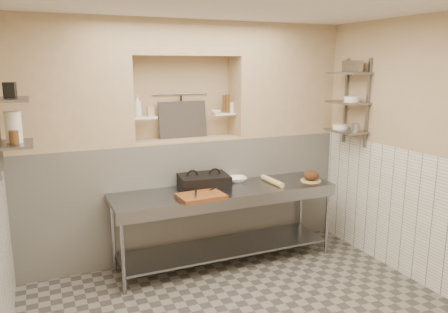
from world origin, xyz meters
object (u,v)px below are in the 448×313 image
prep_table (225,211)px  bread_loaf (311,175)px  panini_press (204,181)px  bowl_alcove (216,112)px  bottle_soap (137,106)px  rolling_pin (272,181)px  jug_left (14,127)px  cutting_board (201,196)px  mixing_bowl (237,179)px

prep_table → bread_loaf: size_ratio=12.97×
panini_press → bowl_alcove: size_ratio=4.94×
bottle_soap → prep_table: bearing=-33.1°
prep_table → rolling_pin: rolling_pin is taller
panini_press → rolling_pin: (0.82, -0.16, -0.04)m
prep_table → bread_loaf: (1.11, -0.09, 0.33)m
bottle_soap → jug_left: bearing=-152.2°
bottle_soap → bread_loaf: bearing=-18.2°
prep_table → bread_loaf: bearing=-4.6°
cutting_board → jug_left: bearing=176.7°
prep_table → mixing_bowl: bearing=43.2°
panini_press → cutting_board: bearing=-108.8°
rolling_pin → prep_table: bearing=179.6°
bread_loaf → bowl_alcove: bowl_alcove is taller
rolling_pin → bread_loaf: (0.50, -0.08, 0.04)m
panini_press → jug_left: jug_left is taller
mixing_bowl → panini_press: bearing=-168.9°
rolling_pin → jug_left: jug_left is taller
cutting_board → jug_left: 1.93m
mixing_bowl → rolling_pin: size_ratio=0.54×
prep_table → rolling_pin: 0.68m
cutting_board → bottle_soap: size_ratio=1.95×
rolling_pin → bowl_alcove: bowl_alcove is taller
panini_press → bread_loaf: bearing=-4.6°
jug_left → bowl_alcove: bearing=16.4°
bottle_soap → bowl_alcove: 0.97m
bread_loaf → rolling_pin: bearing=170.3°
cutting_board → jug_left: (-1.74, 0.10, 0.83)m
rolling_pin → panini_press: bearing=168.7°
panini_press → mixing_bowl: bearing=17.2°
mixing_bowl → bottle_soap: size_ratio=0.93×
cutting_board → rolling_pin: bearing=11.9°
panini_press → bottle_soap: 1.15m
rolling_pin → bowl_alcove: (-0.50, 0.55, 0.80)m
bottle_soap → jug_left: 1.43m
panini_press → cutting_board: (-0.17, -0.37, -0.05)m
bowl_alcove → jug_left: size_ratio=0.44×
cutting_board → bottle_soap: (-0.48, 0.77, 0.92)m
rolling_pin → jug_left: 2.85m
bowl_alcove → rolling_pin: bearing=-47.9°
mixing_bowl → bread_loaf: 0.91m
cutting_board → rolling_pin: (0.99, 0.21, 0.01)m
panini_press → bottle_soap: (-0.65, 0.40, 0.86)m
bread_loaf → bottle_soap: bearing=161.8°
mixing_bowl → jug_left: jug_left is taller
prep_table → panini_press: bearing=142.2°
bowl_alcove → cutting_board: bearing=-122.9°
cutting_board → bowl_alcove: bearing=57.1°
bowl_alcove → panini_press: bearing=-129.5°
prep_table → bread_loaf: 1.16m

